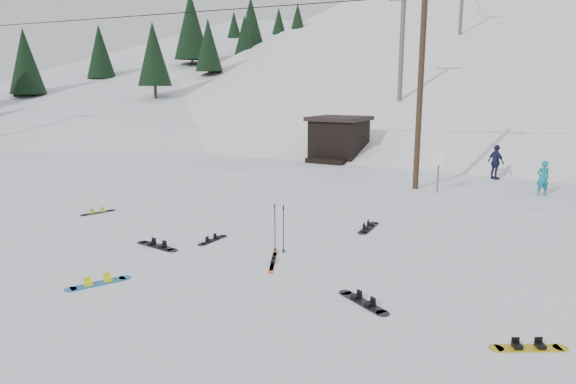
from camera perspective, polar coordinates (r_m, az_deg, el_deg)
The scene contains 20 objects.
ground at distance 13.24m, azimuth -12.31°, elevation -9.18°, with size 200.00×200.00×0.00m, color white.
ski_slope at distance 66.77m, azimuth 21.53°, elevation -3.55°, with size 60.00×75.00×45.00m, color white.
ridge_left at distance 74.02m, azimuth -7.99°, elevation -0.59°, with size 34.00×85.00×38.00m, color white.
treeline_left at distance 65.05m, azimuth -11.18°, elevation 7.41°, with size 20.00×64.00×10.00m, color black, non-canonical shape.
treeline_crest at distance 95.59m, azimuth 24.86°, elevation 7.87°, with size 50.00×6.00×10.00m, color black, non-canonical shape.
utility_pole at distance 23.98m, azimuth 14.50°, elevation 11.41°, with size 2.00×0.26×9.00m.
trail_sign at distance 23.54m, azimuth 16.39°, elevation 2.98°, with size 0.50×0.09×1.85m.
lift_hut at distance 33.07m, azimuth 5.66°, elevation 5.95°, with size 3.40×4.10×2.75m.
lift_tower_near at distance 41.15m, azimuth 12.55°, elevation 15.92°, with size 2.20×0.36×8.00m.
hero_snowboard at distance 13.29m, azimuth -20.33°, elevation -9.45°, with size 0.82×1.45×0.11m.
hero_skis at distance 13.98m, azimuth -1.67°, elevation -7.65°, with size 0.91×1.65×0.09m.
ski_poles at distance 14.54m, azimuth -0.99°, elevation -4.04°, with size 0.38×0.10×1.39m.
board_scatter_a at distance 15.71m, azimuth -14.35°, elevation -5.81°, with size 1.63×0.45×0.11m.
board_scatter_b at distance 15.98m, azimuth -8.35°, elevation -5.28°, with size 0.26×1.29×0.09m.
board_scatter_c at distance 20.44m, azimuth -20.37°, elevation -2.13°, with size 0.55×1.29×0.09m.
board_scatter_d at distance 11.58m, azimuth 8.34°, elevation -11.99°, with size 1.41×0.91×0.11m.
board_scatter_e at distance 10.62m, azimuth 25.15°, elevation -15.37°, with size 1.28×0.87×0.10m.
board_scatter_f at distance 17.34m, azimuth 8.95°, elevation -3.91°, with size 0.42×1.68×0.12m.
skier_teal at distance 24.71m, azimuth 26.46°, elevation 1.39°, with size 0.55×0.36×1.51m, color #0C777F.
skier_navy at distance 27.97m, azimuth 22.09°, elevation 3.09°, with size 1.03×0.43×1.75m, color #181D3E.
Camera 1 is at (8.40, -9.11, 4.67)m, focal length 32.00 mm.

